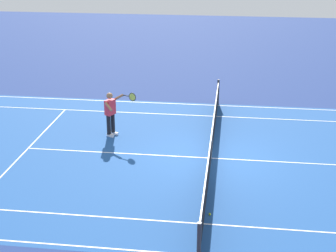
{
  "coord_description": "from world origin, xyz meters",
  "views": [
    {
      "loc": [
        -0.56,
        15.6,
        7.19
      ],
      "look_at": [
        1.52,
        -0.47,
        0.9
      ],
      "focal_mm": 54.55,
      "sensor_mm": 36.0,
      "label": 1
    }
  ],
  "objects": [
    {
      "name": "court_slab",
      "position": [
        0.0,
        0.0,
        0.0
      ],
      "size": [
        24.2,
        11.4,
        0.0
      ],
      "primitive_type": "cube",
      "color": "#1E4C93",
      "rests_on": "ground_plane"
    },
    {
      "name": "court_line_markings",
      "position": [
        0.0,
        0.0,
        0.0
      ],
      "size": [
        23.85,
        11.05,
        0.01
      ],
      "color": "white",
      "rests_on": "ground_plane"
    },
    {
      "name": "tennis_player_near",
      "position": [
        3.76,
        -1.57,
        0.93
      ],
      "size": [
        1.19,
        0.75,
        1.7
      ],
      "color": "black",
      "rests_on": "ground_plane"
    },
    {
      "name": "ground_plane",
      "position": [
        0.0,
        0.0,
        0.0
      ],
      "size": [
        60.0,
        60.0,
        0.0
      ],
      "primitive_type": "plane",
      "color": "navy"
    },
    {
      "name": "tennis_ball",
      "position": [
        -0.15,
        3.66,
        0.03
      ],
      "size": [
        0.07,
        0.07,
        0.07
      ],
      "primitive_type": "sphere",
      "color": "#CCE01E",
      "rests_on": "ground_plane"
    },
    {
      "name": "tennis_net",
      "position": [
        0.0,
        0.0,
        0.49
      ],
      "size": [
        0.1,
        11.7,
        1.08
      ],
      "color": "#2D2D33",
      "rests_on": "ground_plane"
    }
  ]
}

